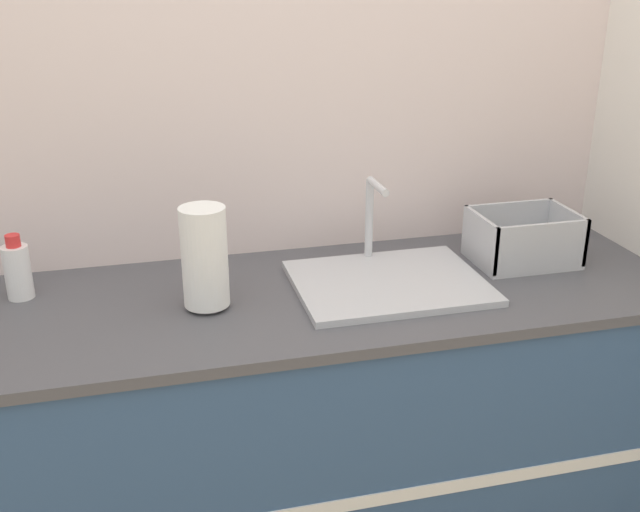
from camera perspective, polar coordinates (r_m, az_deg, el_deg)
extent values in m
cube|color=silver|center=(2.29, -5.92, 10.11)|extent=(4.76, 0.06, 2.60)
cube|color=#33517A|center=(2.30, -3.63, -13.59)|extent=(2.36, 0.68, 0.86)
cube|color=white|center=(2.04, -1.75, -18.91)|extent=(2.36, 0.01, 0.04)
cube|color=#4C4C51|center=(2.07, -3.92, -3.48)|extent=(2.38, 0.70, 0.03)
cube|color=silver|center=(2.13, 5.25, -2.05)|extent=(0.53, 0.42, 0.02)
cylinder|color=silver|center=(2.25, 3.77, 2.88)|extent=(0.02, 0.02, 0.24)
cylinder|color=silver|center=(2.15, 4.42, 5.31)|extent=(0.02, 0.14, 0.02)
cylinder|color=#4C4C51|center=(2.02, -8.56, -3.75)|extent=(0.09, 0.09, 0.01)
cylinder|color=white|center=(1.96, -8.79, -0.07)|extent=(0.12, 0.12, 0.27)
cube|color=#B7BABF|center=(2.38, 15.07, -0.25)|extent=(0.30, 0.22, 0.01)
cube|color=#B7BABF|center=(2.26, 16.51, 0.63)|extent=(0.30, 0.01, 0.15)
cube|color=#B7BABF|center=(2.44, 14.08, 2.37)|extent=(0.30, 0.01, 0.15)
cube|color=#B7BABF|center=(2.28, 12.08, 1.25)|extent=(0.01, 0.22, 0.15)
cube|color=#B7BABF|center=(2.42, 18.24, 1.80)|extent=(0.01, 0.22, 0.15)
cylinder|color=white|center=(2.18, -22.03, -1.15)|extent=(0.07, 0.07, 0.15)
cylinder|color=red|center=(2.15, -22.37, 1.09)|extent=(0.04, 0.04, 0.03)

